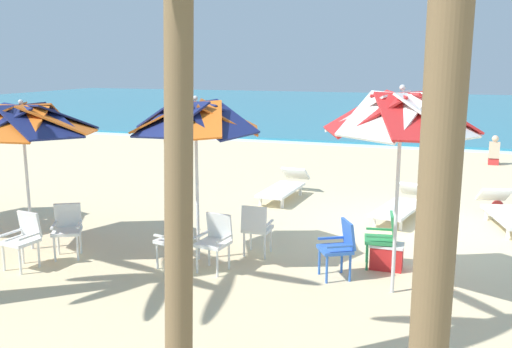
# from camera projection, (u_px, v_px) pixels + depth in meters

# --- Properties ---
(ground_plane) EXTENTS (80.00, 80.00, 0.00)m
(ground_plane) POSITION_uv_depth(u_px,v_px,m) (407.00, 229.00, 10.66)
(ground_plane) COLOR beige
(sea) EXTENTS (80.00, 36.00, 0.10)m
(sea) POSITION_uv_depth(u_px,v_px,m) (438.00, 109.00, 37.45)
(sea) COLOR teal
(sea) RESTS_ON ground
(surf_foam) EXTENTS (80.00, 0.70, 0.01)m
(surf_foam) POSITION_uv_depth(u_px,v_px,m) (428.00, 149.00, 20.49)
(surf_foam) COLOR white
(surf_foam) RESTS_ON ground
(beach_umbrella_0) EXTENTS (2.05, 2.05, 2.85)m
(beach_umbrella_0) POSITION_uv_depth(u_px,v_px,m) (401.00, 116.00, 7.24)
(beach_umbrella_0) COLOR silver
(beach_umbrella_0) RESTS_ON ground
(plastic_chair_0) EXTENTS (0.62, 0.61, 0.87)m
(plastic_chair_0) POSITION_uv_depth(u_px,v_px,m) (339.00, 245.00, 8.16)
(plastic_chair_0) COLOR blue
(plastic_chair_0) RESTS_ON ground
(plastic_chair_1) EXTENTS (0.52, 0.50, 0.87)m
(plastic_chair_1) POSITION_uv_depth(u_px,v_px,m) (384.00, 236.00, 8.57)
(plastic_chair_1) COLOR #2D8C4C
(plastic_chair_1) RESTS_ON ground
(beach_umbrella_1) EXTENTS (2.10, 2.10, 2.63)m
(beach_umbrella_1) POSITION_uv_depth(u_px,v_px,m) (196.00, 119.00, 8.58)
(beach_umbrella_1) COLOR silver
(beach_umbrella_1) RESTS_ON ground
(plastic_chair_2) EXTENTS (0.49, 0.52, 0.87)m
(plastic_chair_2) POSITION_uv_depth(u_px,v_px,m) (215.00, 239.00, 8.47)
(plastic_chair_2) COLOR white
(plastic_chair_2) RESTS_ON ground
(plastic_chair_3) EXTENTS (0.45, 0.48, 0.87)m
(plastic_chair_3) POSITION_uv_depth(u_px,v_px,m) (256.00, 227.00, 9.09)
(plastic_chair_3) COLOR white
(plastic_chair_3) RESTS_ON ground
(plastic_chair_4) EXTENTS (0.55, 0.53, 0.87)m
(plastic_chair_4) POSITION_uv_depth(u_px,v_px,m) (176.00, 238.00, 8.52)
(plastic_chair_4) COLOR white
(plastic_chair_4) RESTS_ON ground
(beach_umbrella_2) EXTENTS (2.45, 2.45, 2.54)m
(beach_umbrella_2) POSITION_uv_depth(u_px,v_px,m) (22.00, 121.00, 9.09)
(beach_umbrella_2) COLOR silver
(beach_umbrella_2) RESTS_ON ground
(plastic_chair_5) EXTENTS (0.60, 0.62, 0.87)m
(plastic_chair_5) POSITION_uv_depth(u_px,v_px,m) (67.00, 227.00, 9.07)
(plastic_chair_5) COLOR white
(plastic_chair_5) RESTS_ON ground
(plastic_chair_6) EXTENTS (0.49, 0.52, 0.87)m
(plastic_chair_6) POSITION_uv_depth(u_px,v_px,m) (24.00, 237.00, 8.56)
(plastic_chair_6) COLOR white
(plastic_chair_6) RESTS_ON ground
(sun_lounger_0) EXTENTS (1.10, 2.23, 0.62)m
(sun_lounger_0) POSITION_uv_depth(u_px,v_px,m) (507.00, 213.00, 10.75)
(sun_lounger_0) COLOR white
(sun_lounger_0) RESTS_ON ground
(sun_lounger_1) EXTENTS (1.09, 2.23, 0.62)m
(sun_lounger_1) POSITION_uv_depth(u_px,v_px,m) (402.00, 205.00, 11.34)
(sun_lounger_1) COLOR white
(sun_lounger_1) RESTS_ON ground
(sun_lounger_2) EXTENTS (0.75, 2.18, 0.62)m
(sun_lounger_2) POSITION_uv_depth(u_px,v_px,m) (284.00, 187.00, 12.99)
(sun_lounger_2) COLOR white
(sun_lounger_2) RESTS_ON ground
(palm_tree_0) EXTENTS (2.81, 2.80, 5.17)m
(palm_tree_0) POSITION_uv_depth(u_px,v_px,m) (456.00, 25.00, 3.28)
(palm_tree_0) COLOR brown
(palm_tree_0) RESTS_ON ground
(palm_tree_2) EXTENTS (2.91, 2.65, 4.75)m
(palm_tree_2) POSITION_uv_depth(u_px,v_px,m) (176.00, 65.00, 4.89)
(palm_tree_2) COLOR brown
(palm_tree_2) RESTS_ON ground
(cooler_box) EXTENTS (0.50, 0.34, 0.40)m
(cooler_box) POSITION_uv_depth(u_px,v_px,m) (387.00, 256.00, 8.58)
(cooler_box) COLOR red
(cooler_box) RESTS_ON ground
(beach_ball) EXTENTS (0.25, 0.25, 0.25)m
(beach_ball) POSITION_uv_depth(u_px,v_px,m) (497.00, 206.00, 11.86)
(beach_ball) COLOR red
(beach_ball) RESTS_ON ground
(beachgoer_seated) EXTENTS (0.30, 0.93, 0.92)m
(beachgoer_seated) POSITION_uv_depth(u_px,v_px,m) (494.00, 155.00, 17.40)
(beachgoer_seated) COLOR red
(beachgoer_seated) RESTS_ON ground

